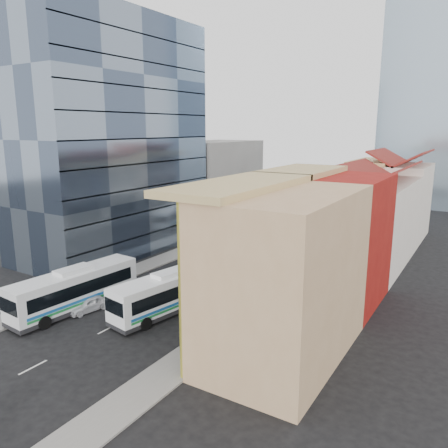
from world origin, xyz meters
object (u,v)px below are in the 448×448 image
Objects in this scene: shophouse_tan at (286,276)px; bus_left_far at (268,228)px; bus_left_near at (75,288)px; bus_right at (170,291)px; office_tower at (111,138)px; sedan_left at (89,304)px.

shophouse_tan reaches higher than bus_left_far.
bus_left_near reaches higher than bus_right.
shophouse_tan is 35.19m from office_tower.
shophouse_tan is 20.08m from bus_left_near.
bus_right reaches higher than sedan_left.
bus_right is (19.17, -12.41, -13.08)m from office_tower.
bus_left_far is at bearing 46.79° from office_tower.
sedan_left is (-2.17, -32.28, -1.00)m from bus_left_far.
bus_left_near is 1.89m from sedan_left.
office_tower reaches higher than sedan_left.
sedan_left is at bearing -51.81° from office_tower.
office_tower is 2.50× the size of bus_right.
bus_left_far is at bearing 88.21° from bus_left_near.
bus_left_far is at bearing 96.51° from sedan_left.
bus_left_far is at bearing 118.10° from shophouse_tan.
bus_left_far is 28.68m from bus_right.
bus_left_near is (-19.50, -2.60, -4.00)m from shophouse_tan.
shophouse_tan is at bearing -43.49° from bus_left_far.
shophouse_tan is 0.47× the size of office_tower.
office_tower is at bearing 129.07° from bus_left_near.
office_tower is 2.85× the size of bus_left_far.
bus_right is 2.98× the size of sedan_left.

